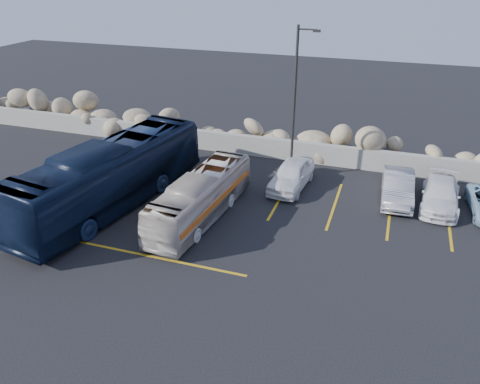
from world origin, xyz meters
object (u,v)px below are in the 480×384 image
(vintage_bus, at_px, (201,197))
(car_c, at_px, (440,195))
(car_b, at_px, (398,187))
(tour_coach, at_px, (111,175))
(car_a, at_px, (291,175))
(lamppost, at_px, (295,101))

(vintage_bus, height_order, car_c, vintage_bus)
(car_b, height_order, car_c, car_b)
(tour_coach, distance_m, car_a, 9.07)
(lamppost, distance_m, car_b, 6.68)
(vintage_bus, xyz_separation_m, tour_coach, (-4.51, -0.22, 0.53))
(car_a, bearing_deg, vintage_bus, -121.00)
(car_b, xyz_separation_m, car_c, (1.99, -0.08, -0.07))
(tour_coach, bearing_deg, car_b, 30.13)
(lamppost, relative_size, vintage_bus, 1.06)
(lamppost, xyz_separation_m, vintage_bus, (-2.96, -5.65, -3.24))
(vintage_bus, relative_size, car_a, 1.84)
(car_a, bearing_deg, lamppost, 106.27)
(lamppost, xyz_separation_m, car_c, (7.54, -0.97, -3.68))
(vintage_bus, distance_m, car_c, 11.50)
(lamppost, relative_size, car_c, 1.89)
(car_b, bearing_deg, lamppost, 168.36)
(lamppost, height_order, vintage_bus, lamppost)
(car_a, height_order, car_c, car_a)
(tour_coach, distance_m, car_b, 13.97)
(vintage_bus, bearing_deg, lamppost, 66.99)
(vintage_bus, relative_size, car_b, 1.82)
(vintage_bus, bearing_deg, car_a, 59.06)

